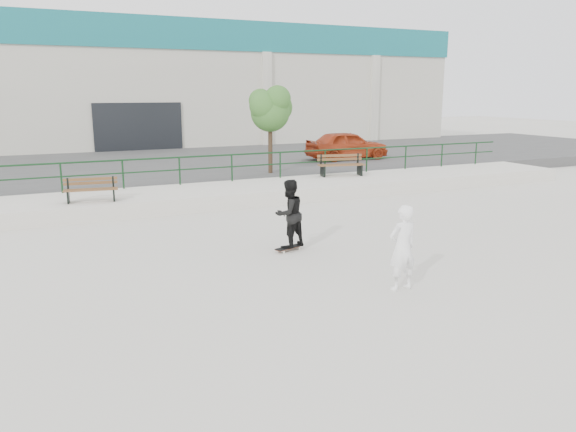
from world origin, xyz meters
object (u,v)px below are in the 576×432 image
bench_left (91,190)px  red_car (347,145)px  tree (271,108)px  standing_skater (289,214)px  bench_right (341,165)px  skateboard (289,248)px  seated_skater (402,248)px

bench_left → red_car: 14.23m
tree → red_car: size_ratio=0.86×
tree → standing_skater: size_ratio=2.14×
bench_right → skateboard: bearing=-116.0°
bench_left → seated_skater: size_ratio=0.96×
bench_right → bench_left: bearing=-159.6°
bench_left → red_car: (12.82, 6.17, 0.34)m
skateboard → seated_skater: (0.82, -3.44, 0.78)m
bench_right → red_car: size_ratio=0.47×
bench_left → seated_skater: 10.54m
red_car → skateboard: red_car is taller
tree → skateboard: tree is taller
bench_left → standing_skater: bearing=-48.7°
bench_right → standing_skater: 9.39m
tree → standing_skater: bearing=-110.8°
bench_left → bench_right: bench_right is taller
skateboard → standing_skater: 0.86m
bench_right → red_car: (3.10, 4.73, 0.28)m
skateboard → standing_skater: (-0.00, 0.00, 0.86)m
tree → seated_skater: bearing=-102.1°
bench_left → tree: tree is taller
tree → skateboard: size_ratio=4.44×
red_car → skateboard: bearing=144.9°
skateboard → bench_left: bearing=105.4°
seated_skater → bench_left: bearing=-66.1°
red_car → standing_skater: red_car is taller
bench_right → skateboard: size_ratio=2.42×
bench_right → seated_skater: bearing=-102.6°
bench_left → standing_skater: (3.94, -5.97, 0.06)m
standing_skater → seated_skater: size_ratio=0.98×
skateboard → tree: bearing=51.2°
bench_left → standing_skater: 7.15m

